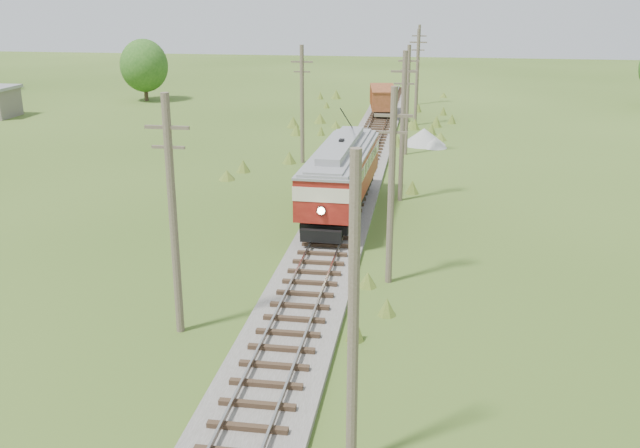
# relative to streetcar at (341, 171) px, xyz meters

# --- Properties ---
(railbed_main) EXTENTS (3.60, 96.00, 0.57)m
(railbed_main) POSITION_rel_streetcar_xyz_m (0.00, 6.72, -2.46)
(railbed_main) COLOR #605B54
(railbed_main) RESTS_ON ground
(streetcar) EXTENTS (3.29, 12.58, 5.72)m
(streetcar) POSITION_rel_streetcar_xyz_m (0.00, 0.00, 0.00)
(streetcar) COLOR black
(streetcar) RESTS_ON ground
(gondola) EXTENTS (3.24, 7.58, 2.44)m
(gondola) POSITION_rel_streetcar_xyz_m (0.00, 33.64, -0.77)
(gondola) COLOR black
(gondola) RESTS_ON ground
(gravel_pile) EXTENTS (3.78, 4.01, 1.37)m
(gravel_pile) POSITION_rel_streetcar_xyz_m (4.51, 20.52, -2.01)
(gravel_pile) COLOR gray
(gravel_pile) RESTS_ON ground
(utility_pole_r_1) EXTENTS (0.30, 0.30, 8.80)m
(utility_pole_r_1) POSITION_rel_streetcar_xyz_m (3.10, -22.28, 1.75)
(utility_pole_r_1) COLOR brown
(utility_pole_r_1) RESTS_ON ground
(utility_pole_r_2) EXTENTS (1.60, 0.30, 8.60)m
(utility_pole_r_2) POSITION_rel_streetcar_xyz_m (3.30, -9.28, 1.77)
(utility_pole_r_2) COLOR brown
(utility_pole_r_2) RESTS_ON ground
(utility_pole_r_3) EXTENTS (1.60, 0.30, 9.00)m
(utility_pole_r_3) POSITION_rel_streetcar_xyz_m (3.20, 3.72, 1.97)
(utility_pole_r_3) COLOR brown
(utility_pole_r_3) RESTS_ON ground
(utility_pole_r_4) EXTENTS (1.60, 0.30, 8.40)m
(utility_pole_r_4) POSITION_rel_streetcar_xyz_m (3.00, 16.72, 1.67)
(utility_pole_r_4) COLOR brown
(utility_pole_r_4) RESTS_ON ground
(utility_pole_r_5) EXTENTS (1.60, 0.30, 8.90)m
(utility_pole_r_5) POSITION_rel_streetcar_xyz_m (3.40, 29.72, 1.92)
(utility_pole_r_5) COLOR brown
(utility_pole_r_5) RESTS_ON ground
(utility_pole_r_6) EXTENTS (1.60, 0.30, 8.70)m
(utility_pole_r_6) POSITION_rel_streetcar_xyz_m (3.20, 42.72, 1.82)
(utility_pole_r_6) COLOR brown
(utility_pole_r_6) RESTS_ON ground
(utility_pole_l_a) EXTENTS (1.60, 0.30, 9.00)m
(utility_pole_l_a) POSITION_rel_streetcar_xyz_m (-4.20, -15.28, 1.97)
(utility_pole_l_a) COLOR brown
(utility_pole_l_a) RESTS_ON ground
(utility_pole_l_b) EXTENTS (1.60, 0.30, 8.60)m
(utility_pole_l_b) POSITION_rel_streetcar_xyz_m (-4.50, 12.72, 1.77)
(utility_pole_l_b) COLOR brown
(utility_pole_l_b) RESTS_ON ground
(tree_mid_a) EXTENTS (5.46, 5.46, 7.03)m
(tree_mid_a) POSITION_rel_streetcar_xyz_m (-28.00, 40.72, 1.37)
(tree_mid_a) COLOR #38281C
(tree_mid_a) RESTS_ON ground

